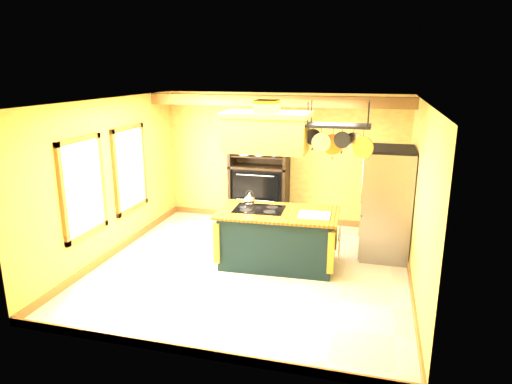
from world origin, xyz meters
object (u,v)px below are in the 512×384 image
at_px(refrigerator, 386,205).
at_px(kitchen_island, 278,238).
at_px(range_hood, 267,130).
at_px(pot_rack, 339,134).
at_px(hutch, 259,184).

bearing_deg(refrigerator, kitchen_island, -153.08).
height_order(range_hood, pot_rack, same).
bearing_deg(pot_rack, range_hood, 180.00).
relative_size(pot_rack, hutch, 0.49).
xyz_separation_m(range_hood, hutch, (-0.63, 2.02, -1.40)).
bearing_deg(pot_rack, kitchen_island, 179.96).
bearing_deg(range_hood, kitchen_island, 0.18).
bearing_deg(refrigerator, range_hood, -155.52).
xyz_separation_m(kitchen_island, range_hood, (-0.20, -0.00, 1.77)).
distance_m(range_hood, hutch, 2.53).
relative_size(kitchen_island, pot_rack, 1.89).
relative_size(range_hood, hutch, 0.63).
xyz_separation_m(pot_rack, hutch, (-1.75, 2.02, -1.38)).
xyz_separation_m(kitchen_island, refrigerator, (1.71, 0.87, 0.44)).
relative_size(range_hood, pot_rack, 1.28).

